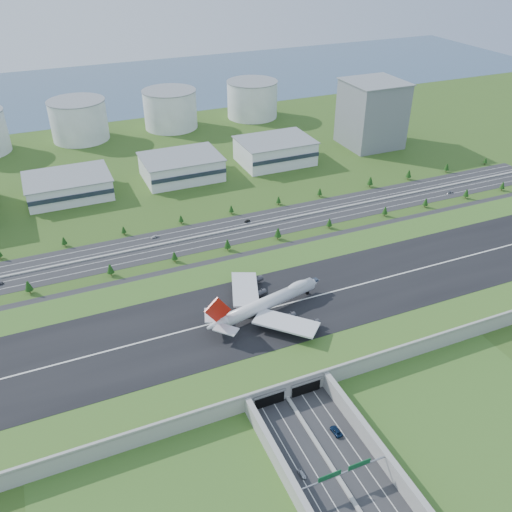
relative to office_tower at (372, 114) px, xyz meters
name	(u,v)px	position (x,y,z in m)	size (l,w,h in m)	color
ground	(243,328)	(-200.00, -195.00, -27.50)	(1200.00, 1200.00, 0.00)	#2D4816
airfield_deck	(243,322)	(-200.00, -195.09, -23.38)	(520.00, 100.00, 9.20)	#989892
underpass_road	(350,490)	(-200.00, -294.42, -24.07)	(38.80, 120.40, 8.00)	#28282B
sign_gantry_near	(344,473)	(-200.00, -290.04, -20.55)	(38.70, 0.70, 9.80)	gray
north_expressway	(187,240)	(-200.00, -100.00, -27.44)	(560.00, 36.00, 0.12)	#28282B
tree_row	(198,233)	(-192.97, -102.03, -22.99)	(506.54, 48.55, 8.21)	#3D2819
hangar_mid_a	(68,186)	(-260.00, -5.00, -20.00)	(58.00, 42.00, 15.00)	silver
hangar_mid_b	(181,167)	(-175.00, -5.00, -19.00)	(58.00, 42.00, 17.00)	silver
hangar_mid_c	(275,151)	(-95.00, -5.00, -18.00)	(58.00, 42.00, 19.00)	silver
office_tower	(372,114)	(0.00, 0.00, 0.00)	(46.00, 46.00, 55.00)	slate
fuel_tank_b	(79,120)	(-235.00, 115.00, -10.00)	(50.00, 50.00, 35.00)	silver
fuel_tank_c	(170,109)	(-150.00, 115.00, -10.00)	(50.00, 50.00, 35.00)	silver
fuel_tank_d	(252,100)	(-65.00, 115.00, -10.00)	(50.00, 50.00, 35.00)	silver
bay_water	(92,90)	(-200.00, 285.00, -27.47)	(1200.00, 260.00, 0.06)	#3A556F
boeing_747	(267,303)	(-188.25, -197.24, -13.46)	(67.98, 63.57, 21.31)	silver
car_0	(302,474)	(-211.50, -280.67, -26.65)	(1.73, 4.30, 1.47)	silver
car_2	(336,431)	(-190.33, -268.80, -26.52)	(2.86, 6.21, 1.72)	#0B1D3B
car_5	(247,221)	(-156.15, -93.24, -26.72)	(1.41, 4.03, 1.33)	black
car_6	(450,192)	(-1.57, -110.71, -26.64)	(2.44, 5.30, 1.47)	#9D9EA2
car_7	(154,237)	(-218.50, -89.61, -26.71)	(1.88, 4.62, 1.34)	silver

